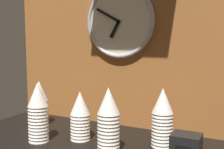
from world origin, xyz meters
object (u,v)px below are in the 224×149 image
cup_stack_center (109,120)px  cup_stack_center_left (80,115)px  wall_clock (119,22)px  cup_stack_far_left (39,103)px  cup_stack_left (38,112)px  cup_stack_center_right (162,117)px

cup_stack_center → cup_stack_center_left: cup_stack_center is taller
wall_clock → cup_stack_far_left: bearing=-157.2°
cup_stack_left → wall_clock: bearing=58.2°
cup_stack_center_right → cup_stack_center_left: cup_stack_center_right is taller
cup_stack_center → cup_stack_left: same height
cup_stack_center_right → cup_stack_far_left: size_ratio=1.06×
cup_stack_center_right → cup_stack_center_left: (-0.33, -0.08, -0.01)m
cup_stack_far_left → cup_stack_center_left: bearing=-16.8°
cup_stack_far_left → wall_clock: wall_clock is taller
cup_stack_center → cup_stack_center_right: 0.22m
cup_stack_center → wall_clock: wall_clock is taller
cup_stack_left → cup_stack_center: bearing=4.2°
cup_stack_left → cup_stack_far_left: cup_stack_left is taller
cup_stack_center → wall_clock: size_ratio=0.71×
cup_stack_far_left → cup_stack_center_left: (0.30, -0.09, -0.01)m
cup_stack_center → cup_stack_left: (-0.32, -0.02, 0.00)m
cup_stack_left → wall_clock: 0.56m
cup_stack_center → cup_stack_center_left: size_ratio=1.19×
cup_stack_center → cup_stack_center_right: (0.16, 0.15, -0.01)m
cup_stack_far_left → wall_clock: bearing=22.8°
cup_stack_left → cup_stack_far_left: size_ratio=1.12×
cup_stack_center → cup_stack_left: bearing=-175.8°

